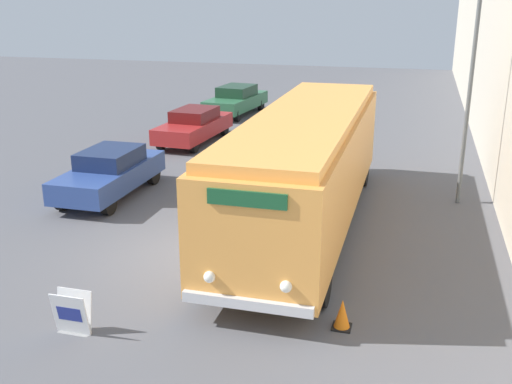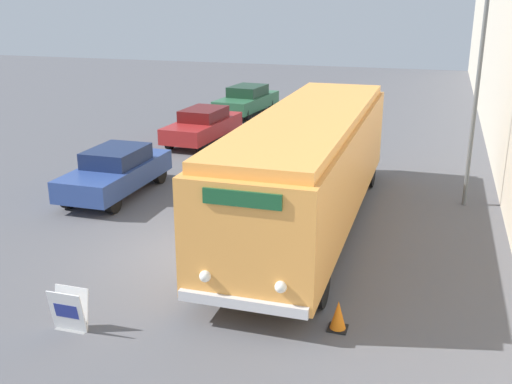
{
  "view_description": "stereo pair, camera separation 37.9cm",
  "coord_description": "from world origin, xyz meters",
  "px_view_note": "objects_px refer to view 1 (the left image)",
  "views": [
    {
      "loc": [
        4.97,
        -12.36,
        5.92
      ],
      "look_at": [
        1.66,
        -0.34,
        1.8
      ],
      "focal_mm": 42.0,
      "sensor_mm": 36.0,
      "label": 1
    },
    {
      "loc": [
        5.33,
        -12.25,
        5.92
      ],
      "look_at": [
        1.66,
        -0.34,
        1.8
      ],
      "focal_mm": 42.0,
      "sensor_mm": 36.0,
      "label": 2
    }
  ],
  "objects_px": {
    "sign_board": "(72,314)",
    "traffic_cone": "(342,314)",
    "vintage_bus": "(306,163)",
    "parked_car_near": "(110,172)",
    "parked_car_mid": "(194,125)",
    "streetlamp": "(475,41)",
    "parked_car_far": "(236,100)"
  },
  "relations": [
    {
      "from": "traffic_cone",
      "to": "parked_car_near",
      "type": "bearing_deg",
      "value": 143.52
    },
    {
      "from": "parked_car_near",
      "to": "traffic_cone",
      "type": "distance_m",
      "value": 9.82
    },
    {
      "from": "sign_board",
      "to": "parked_car_near",
      "type": "height_order",
      "value": "parked_car_near"
    },
    {
      "from": "sign_board",
      "to": "parked_car_near",
      "type": "bearing_deg",
      "value": 113.38
    },
    {
      "from": "parked_car_mid",
      "to": "vintage_bus",
      "type": "bearing_deg",
      "value": -49.12
    },
    {
      "from": "sign_board",
      "to": "parked_car_mid",
      "type": "xyz_separation_m",
      "value": [
        -3.23,
        14.63,
        0.32
      ]
    },
    {
      "from": "vintage_bus",
      "to": "parked_car_far",
      "type": "height_order",
      "value": "vintage_bus"
    },
    {
      "from": "sign_board",
      "to": "traffic_cone",
      "type": "relative_size",
      "value": 1.42
    },
    {
      "from": "parked_car_mid",
      "to": "parked_car_near",
      "type": "bearing_deg",
      "value": -85.92
    },
    {
      "from": "traffic_cone",
      "to": "vintage_bus",
      "type": "bearing_deg",
      "value": 108.65
    },
    {
      "from": "sign_board",
      "to": "parked_car_near",
      "type": "relative_size",
      "value": 0.19
    },
    {
      "from": "sign_board",
      "to": "streetlamp",
      "type": "xyz_separation_m",
      "value": [
        7.12,
        9.49,
        4.32
      ]
    },
    {
      "from": "streetlamp",
      "to": "parked_car_near",
      "type": "height_order",
      "value": "streetlamp"
    },
    {
      "from": "parked_car_far",
      "to": "traffic_cone",
      "type": "distance_m",
      "value": 21.06
    },
    {
      "from": "parked_car_near",
      "to": "parked_car_far",
      "type": "height_order",
      "value": "parked_car_far"
    },
    {
      "from": "parked_car_mid",
      "to": "traffic_cone",
      "type": "height_order",
      "value": "parked_car_mid"
    },
    {
      "from": "sign_board",
      "to": "parked_car_mid",
      "type": "height_order",
      "value": "parked_car_mid"
    },
    {
      "from": "streetlamp",
      "to": "traffic_cone",
      "type": "relative_size",
      "value": 12.76
    },
    {
      "from": "parked_car_near",
      "to": "traffic_cone",
      "type": "height_order",
      "value": "parked_car_near"
    },
    {
      "from": "streetlamp",
      "to": "traffic_cone",
      "type": "height_order",
      "value": "streetlamp"
    },
    {
      "from": "sign_board",
      "to": "traffic_cone",
      "type": "height_order",
      "value": "sign_board"
    },
    {
      "from": "parked_car_mid",
      "to": "parked_car_far",
      "type": "distance_m",
      "value": 6.3
    },
    {
      "from": "parked_car_far",
      "to": "traffic_cone",
      "type": "relative_size",
      "value": 8.22
    },
    {
      "from": "vintage_bus",
      "to": "traffic_cone",
      "type": "distance_m",
      "value": 5.36
    },
    {
      "from": "streetlamp",
      "to": "parked_car_mid",
      "type": "height_order",
      "value": "streetlamp"
    },
    {
      "from": "vintage_bus",
      "to": "parked_car_far",
      "type": "xyz_separation_m",
      "value": [
        -6.42,
        14.58,
        -1.0
      ]
    },
    {
      "from": "parked_car_near",
      "to": "parked_car_mid",
      "type": "bearing_deg",
      "value": 90.66
    },
    {
      "from": "vintage_bus",
      "to": "traffic_cone",
      "type": "bearing_deg",
      "value": -71.35
    },
    {
      "from": "parked_car_mid",
      "to": "traffic_cone",
      "type": "xyz_separation_m",
      "value": [
        7.96,
        -13.15,
        -0.44
      ]
    },
    {
      "from": "vintage_bus",
      "to": "traffic_cone",
      "type": "xyz_separation_m",
      "value": [
        1.65,
        -4.88,
        -1.48
      ]
    },
    {
      "from": "sign_board",
      "to": "traffic_cone",
      "type": "xyz_separation_m",
      "value": [
        4.73,
        1.48,
        -0.11
      ]
    },
    {
      "from": "sign_board",
      "to": "parked_car_mid",
      "type": "distance_m",
      "value": 14.99
    }
  ]
}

